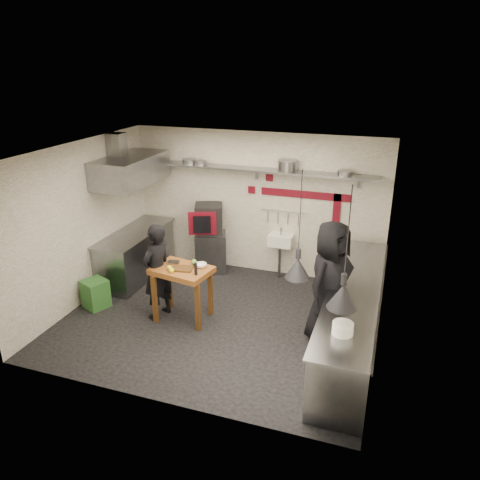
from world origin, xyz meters
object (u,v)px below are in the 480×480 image
(prep_table, at_px, (183,293))
(chef_left, at_px, (157,272))
(chef_right, at_px, (330,282))
(combi_oven, at_px, (209,219))
(green_bin, at_px, (95,294))
(oven_stand, at_px, (211,251))

(prep_table, bearing_deg, chef_left, -163.04)
(chef_left, relative_size, chef_right, 0.86)
(combi_oven, distance_m, prep_table, 2.09)
(green_bin, relative_size, chef_right, 0.26)
(oven_stand, relative_size, chef_right, 0.42)
(oven_stand, relative_size, green_bin, 1.60)
(combi_oven, bearing_deg, chef_right, -54.76)
(combi_oven, relative_size, chef_right, 0.30)
(chef_right, bearing_deg, green_bin, 119.68)
(chef_right, bearing_deg, prep_table, 119.50)
(oven_stand, relative_size, chef_left, 0.49)
(oven_stand, xyz_separation_m, chef_left, (-0.13, -1.98, 0.42))
(combi_oven, distance_m, green_bin, 2.60)
(oven_stand, relative_size, combi_oven, 1.38)
(green_bin, bearing_deg, chef_right, 4.78)
(oven_stand, relative_size, prep_table, 0.87)
(chef_left, bearing_deg, combi_oven, -165.78)
(combi_oven, height_order, prep_table, combi_oven)
(green_bin, bearing_deg, oven_stand, 57.47)
(green_bin, bearing_deg, prep_table, 5.03)
(oven_stand, distance_m, combi_oven, 0.69)
(combi_oven, xyz_separation_m, prep_table, (0.33, -1.96, -0.63))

